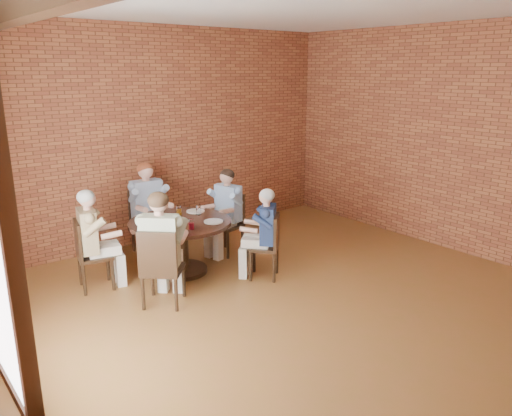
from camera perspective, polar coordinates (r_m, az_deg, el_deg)
floor at (r=5.94m, az=6.32°, el=-11.88°), size 7.00×7.00×0.00m
wall_back at (r=8.18m, az=-11.00°, el=8.08°), size 7.00×0.00×7.00m
wall_right at (r=8.00m, az=23.60°, el=6.90°), size 0.00×7.00×7.00m
dining_table at (r=6.90m, az=-8.60°, el=-3.19°), size 1.39×1.39×0.75m
chair_a at (r=7.63m, az=-3.04°, el=-1.42°), size 0.50×0.50×0.92m
diner_a at (r=7.53m, az=-3.46°, el=-0.47°), size 0.73×0.65×1.30m
chair_b at (r=7.84m, az=-12.39°, el=-1.15°), size 0.47×0.47×0.97m
diner_b at (r=7.71m, az=-12.17°, el=-0.07°), size 0.58×0.71×1.39m
chair_c at (r=6.67m, az=-18.67°, el=-4.80°), size 0.49×0.49×0.92m
diner_c at (r=6.63m, az=-18.09°, el=-3.50°), size 0.72×0.63×1.30m
chair_d at (r=5.95m, az=-10.86°, el=-6.48°), size 0.64×0.64×0.97m
diner_d at (r=5.98m, az=-10.71°, el=-4.60°), size 0.88×0.89×1.39m
chair_e at (r=6.67m, az=1.51°, el=-4.10°), size 0.53×0.53×0.88m
diner_e at (r=6.64m, az=0.91°, el=-3.00°), size 0.73×0.74×1.23m
plate_a at (r=7.23m, az=-6.93°, el=-0.36°), size 0.26×0.26×0.01m
plate_b at (r=7.08m, az=-11.31°, el=-0.90°), size 0.26×0.26×0.01m
plate_c at (r=6.62m, az=-11.69°, el=-2.07°), size 0.26×0.26×0.01m
plate_d at (r=6.72m, az=-4.89°, el=-1.54°), size 0.26×0.26×0.01m
glass_a at (r=7.06m, az=-6.58°, el=-0.21°), size 0.07×0.07×0.14m
glass_b at (r=7.07m, az=-8.79°, el=-0.27°), size 0.07×0.07×0.14m
glass_c at (r=6.99m, az=-10.95°, el=-0.56°), size 0.07×0.07×0.14m
glass_d at (r=6.75m, az=-10.58°, el=-1.13°), size 0.07×0.07×0.14m
glass_e at (r=6.67m, az=-10.91°, el=-1.35°), size 0.07×0.07×0.14m
glass_f at (r=6.42m, az=-7.41°, el=-1.85°), size 0.07×0.07×0.14m
smartphone at (r=6.77m, az=-4.11°, el=-1.41°), size 0.09×0.14×0.01m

